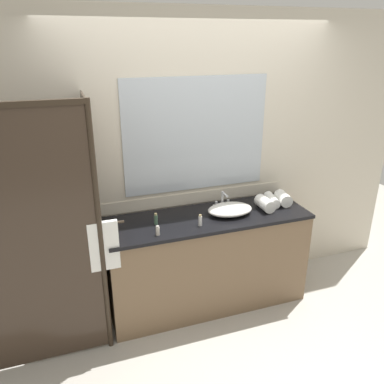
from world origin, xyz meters
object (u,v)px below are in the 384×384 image
(rolled_towel_near_edge, at_px, (283,198))
(rolled_towel_far_edge, at_px, (265,204))
(faucet, at_px, (223,202))
(amenity_bottle_shampoo, at_px, (156,219))
(amenity_bottle_lotion, at_px, (200,220))
(amenity_bottle_conditioner, at_px, (158,231))
(sink_basin, at_px, (230,209))
(rolled_towel_middle, at_px, (272,200))

(rolled_towel_near_edge, bearing_deg, rolled_towel_far_edge, -166.75)
(faucet, distance_m, rolled_towel_far_edge, 0.38)
(faucet, relative_size, rolled_towel_near_edge, 0.92)
(amenity_bottle_shampoo, bearing_deg, amenity_bottle_lotion, -23.15)
(amenity_bottle_lotion, bearing_deg, rolled_towel_far_edge, 9.73)
(amenity_bottle_conditioner, xyz_separation_m, amenity_bottle_shampoo, (0.03, 0.19, 0.01))
(amenity_bottle_shampoo, bearing_deg, faucet, 12.90)
(amenity_bottle_lotion, height_order, rolled_towel_near_edge, rolled_towel_near_edge)
(sink_basin, xyz_separation_m, amenity_bottle_conditioner, (-0.71, -0.18, -0.00))
(sink_basin, distance_m, amenity_bottle_conditioner, 0.73)
(amenity_bottle_lotion, height_order, rolled_towel_far_edge, rolled_towel_far_edge)
(faucet, height_order, rolled_towel_near_edge, faucet)
(amenity_bottle_conditioner, height_order, rolled_towel_far_edge, rolled_towel_far_edge)
(amenity_bottle_lotion, relative_size, rolled_towel_near_edge, 0.54)
(amenity_bottle_conditioner, distance_m, rolled_towel_middle, 1.17)
(rolled_towel_middle, bearing_deg, amenity_bottle_conditioner, -168.66)
(amenity_bottle_lotion, xyz_separation_m, rolled_towel_middle, (0.78, 0.19, 0.00))
(faucet, bearing_deg, amenity_bottle_conditioner, -153.92)
(rolled_towel_middle, xyz_separation_m, rolled_towel_far_edge, (-0.11, -0.07, 0.01))
(amenity_bottle_conditioner, bearing_deg, rolled_towel_near_edge, 9.51)
(amenity_bottle_conditioner, bearing_deg, faucet, 26.08)
(faucet, relative_size, amenity_bottle_lotion, 1.71)
(faucet, bearing_deg, rolled_towel_near_edge, -13.49)
(sink_basin, bearing_deg, amenity_bottle_shampoo, 179.00)
(rolled_towel_middle, bearing_deg, rolled_towel_far_edge, -147.03)
(sink_basin, height_order, rolled_towel_near_edge, rolled_towel_near_edge)
(amenity_bottle_conditioner, height_order, amenity_bottle_shampoo, amenity_bottle_shampoo)
(rolled_towel_near_edge, bearing_deg, faucet, 166.51)
(sink_basin, xyz_separation_m, rolled_towel_far_edge, (0.34, -0.02, 0.02))
(amenity_bottle_shampoo, xyz_separation_m, rolled_towel_middle, (1.12, 0.04, -0.00))
(amenity_bottle_conditioner, height_order, amenity_bottle_lotion, amenity_bottle_lotion)
(sink_basin, height_order, amenity_bottle_conditioner, sink_basin)
(sink_basin, xyz_separation_m, rolled_towel_middle, (0.45, 0.05, 0.01))
(amenity_bottle_conditioner, bearing_deg, amenity_bottle_shampoo, 80.15)
(amenity_bottle_shampoo, distance_m, rolled_towel_far_edge, 1.01)
(faucet, xyz_separation_m, rolled_towel_near_edge, (0.56, -0.13, 0.01))
(sink_basin, xyz_separation_m, faucet, (0.00, 0.17, 0.01))
(amenity_bottle_conditioner, xyz_separation_m, rolled_towel_middle, (1.15, 0.23, 0.01))
(faucet, bearing_deg, amenity_bottle_lotion, -137.77)
(amenity_bottle_shampoo, xyz_separation_m, rolled_towel_near_edge, (1.23, 0.02, 0.01))
(amenity_bottle_lotion, bearing_deg, amenity_bottle_conditioner, -173.13)
(sink_basin, xyz_separation_m, amenity_bottle_shampoo, (-0.67, 0.01, 0.01))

